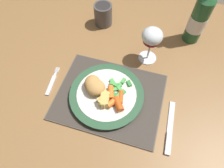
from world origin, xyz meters
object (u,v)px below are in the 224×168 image
(fork, at_px, (52,83))
(drinking_cup, at_px, (103,14))
(table_knife, at_px, (170,132))
(wine_glass, at_px, (152,38))
(bottle, at_px, (199,18))
(dining_table, at_px, (109,79))
(dinner_plate, at_px, (107,95))

(fork, distance_m, drinking_cup, 0.38)
(table_knife, relative_size, wine_glass, 1.23)
(bottle, bearing_deg, dining_table, -138.94)
(dinner_plate, relative_size, bottle, 0.92)
(fork, height_order, drinking_cup, drinking_cup)
(table_knife, height_order, bottle, bottle)
(fork, distance_m, table_knife, 0.45)
(table_knife, bearing_deg, dining_table, 144.12)
(drinking_cup, bearing_deg, table_knife, -49.61)
(dinner_plate, distance_m, wine_glass, 0.26)
(fork, bearing_deg, drinking_cup, 77.19)
(dining_table, distance_m, wine_glass, 0.25)
(bottle, bearing_deg, dinner_plate, -124.40)
(drinking_cup, bearing_deg, fork, -102.81)
(dining_table, height_order, wine_glass, wine_glass)
(bottle, relative_size, drinking_cup, 3.01)
(table_knife, relative_size, drinking_cup, 1.98)
(fork, xyz_separation_m, wine_glass, (0.31, 0.22, 0.11))
(table_knife, xyz_separation_m, bottle, (0.03, 0.44, 0.11))
(fork, bearing_deg, dining_table, 35.38)
(bottle, bearing_deg, fork, -141.04)
(dinner_plate, xyz_separation_m, table_knife, (0.23, -0.06, -0.01))
(wine_glass, bearing_deg, dining_table, -145.56)
(dinner_plate, xyz_separation_m, bottle, (0.26, 0.38, 0.09))
(fork, distance_m, bottle, 0.61)
(wine_glass, bearing_deg, dinner_plate, -115.36)
(table_knife, distance_m, bottle, 0.45)
(wine_glass, distance_m, bottle, 0.22)
(table_knife, height_order, drinking_cup, drinking_cup)
(fork, relative_size, bottle, 0.44)
(table_knife, bearing_deg, wine_glass, 114.74)
(table_knife, distance_m, drinking_cup, 0.56)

